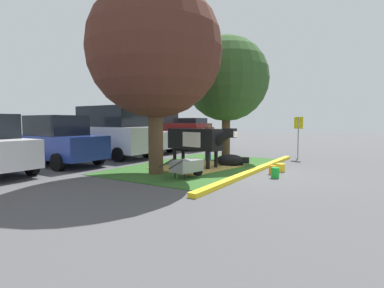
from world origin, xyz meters
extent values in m
plane|color=#4C4C4F|center=(0.00, 0.00, 0.00)|extent=(80.00, 80.00, 0.00)
cube|color=#2D5B23|center=(0.48, 2.17, 0.01)|extent=(7.50, 4.52, 0.02)
cube|color=yellow|center=(0.48, -0.24, 0.06)|extent=(8.70, 0.24, 0.12)
cube|color=tan|center=(0.16, 1.97, 0.03)|extent=(3.59, 2.96, 0.04)
cylinder|color=#4C3823|center=(-1.81, 2.48, 1.28)|extent=(0.50, 0.50, 2.56)
sphere|color=#4C281E|center=(-1.81, 2.48, 4.12)|extent=(4.45, 4.45, 4.45)
cylinder|color=#4C3823|center=(2.78, 2.07, 1.19)|extent=(0.38, 0.38, 2.37)
sphere|color=#2D5123|center=(2.78, 2.07, 3.71)|extent=(3.83, 3.83, 3.83)
cube|color=black|center=(0.19, 2.17, 1.10)|extent=(1.09, 2.39, 0.80)
cube|color=white|center=(0.17, 2.03, 1.10)|extent=(0.87, 1.01, 0.56)
cylinder|color=black|center=(-0.04, 0.86, 1.20)|extent=(0.43, 0.68, 0.58)
cube|color=black|center=(-0.10, 0.55, 1.38)|extent=(0.33, 0.48, 0.32)
cube|color=white|center=(-0.13, 0.35, 1.34)|extent=(0.22, 0.15, 0.20)
cylinder|color=black|center=(0.28, 1.28, 0.35)|extent=(0.14, 0.14, 0.70)
cylinder|color=black|center=(-0.20, 1.37, 0.35)|extent=(0.14, 0.14, 0.70)
cylinder|color=black|center=(0.59, 2.98, 0.35)|extent=(0.14, 0.14, 0.70)
cylinder|color=black|center=(0.10, 3.07, 0.35)|extent=(0.14, 0.14, 0.70)
cylinder|color=black|center=(0.40, 3.35, 0.85)|extent=(0.06, 0.06, 0.70)
ellipsoid|color=black|center=(1.06, 1.06, 0.24)|extent=(0.88, 1.20, 0.48)
cube|color=black|center=(1.30, 0.51, 0.26)|extent=(0.30, 0.34, 0.22)
cube|color=silver|center=(1.35, 0.40, 0.26)|extent=(0.12, 0.10, 0.16)
cylinder|color=black|center=(1.36, 0.81, 0.06)|extent=(0.23, 0.36, 0.10)
cylinder|color=#23478C|center=(1.88, 2.51, 0.43)|extent=(0.26, 0.26, 0.87)
cylinder|color=#9E7F5B|center=(1.88, 2.51, 1.16)|extent=(0.34, 0.34, 0.60)
sphere|color=#8C664C|center=(1.88, 2.51, 1.58)|extent=(0.23, 0.23, 0.23)
cylinder|color=#9E7F5B|center=(1.91, 2.29, 1.19)|extent=(0.09, 0.09, 0.57)
cylinder|color=#9E7F5B|center=(1.85, 2.73, 1.19)|extent=(0.09, 0.09, 0.57)
cube|color=gray|center=(-1.89, 1.18, 0.40)|extent=(1.02, 0.79, 0.36)
cylinder|color=black|center=(-1.40, 1.06, 0.18)|extent=(0.37, 0.18, 0.36)
cylinder|color=black|center=(-2.13, 1.46, 0.12)|extent=(0.04, 0.04, 0.24)
cylinder|color=black|center=(-2.23, 1.04, 0.12)|extent=(0.04, 0.04, 0.24)
cylinder|color=black|center=(-2.47, 1.55, 0.52)|extent=(0.53, 0.16, 0.23)
cylinder|color=black|center=(-2.57, 1.12, 0.52)|extent=(0.53, 0.16, 0.23)
cylinder|color=#99999E|center=(5.03, -0.66, 0.98)|extent=(0.06, 0.06, 1.96)
cube|color=yellow|center=(5.03, -0.66, 1.71)|extent=(0.16, 0.43, 0.56)
cylinder|color=green|center=(-0.35, -1.15, 0.16)|extent=(0.26, 0.26, 0.32)
torus|color=green|center=(-0.35, -1.15, 0.32)|extent=(0.28, 0.28, 0.02)
cylinder|color=orange|center=(0.26, -0.89, 0.14)|extent=(0.26, 0.26, 0.28)
torus|color=orange|center=(0.26, -0.89, 0.28)|extent=(0.28, 0.28, 0.02)
cylinder|color=yellow|center=(0.91, -0.98, 0.14)|extent=(0.31, 0.31, 0.28)
torus|color=yellow|center=(0.91, -0.98, 0.28)|extent=(0.34, 0.34, 0.02)
cylinder|color=black|center=(-4.21, 5.77, 0.32)|extent=(0.23, 0.64, 0.64)
cube|color=navy|center=(-2.32, 7.25, 0.77)|extent=(1.86, 4.43, 0.90)
cube|color=black|center=(-2.32, 7.25, 1.62)|extent=(1.62, 2.22, 0.80)
cylinder|color=black|center=(-3.20, 8.69, 0.32)|extent=(0.23, 0.64, 0.64)
cylinder|color=black|center=(-1.40, 8.66, 0.32)|extent=(0.23, 0.64, 0.64)
cylinder|color=black|center=(-3.24, 5.83, 0.32)|extent=(0.23, 0.64, 0.64)
cylinder|color=black|center=(-1.44, 5.80, 0.32)|extent=(0.23, 0.64, 0.64)
cube|color=silver|center=(0.63, 7.27, 0.92)|extent=(1.97, 4.63, 1.20)
cube|color=black|center=(0.63, 7.27, 2.02)|extent=(1.72, 3.22, 1.00)
cylinder|color=black|center=(-0.30, 8.78, 0.32)|extent=(0.23, 0.64, 0.64)
cylinder|color=black|center=(1.60, 8.75, 0.32)|extent=(0.23, 0.64, 0.64)
cylinder|color=black|center=(-0.35, 5.79, 0.32)|extent=(0.23, 0.64, 0.64)
cylinder|color=black|center=(1.55, 5.76, 0.32)|extent=(0.23, 0.64, 0.64)
cube|color=silver|center=(3.17, 7.64, 0.77)|extent=(1.86, 4.43, 0.90)
cube|color=black|center=(3.17, 7.64, 1.62)|extent=(1.62, 2.22, 0.80)
cylinder|color=black|center=(2.29, 9.08, 0.32)|extent=(0.23, 0.64, 0.64)
cylinder|color=black|center=(4.09, 9.05, 0.32)|extent=(0.23, 0.64, 0.64)
cylinder|color=black|center=(2.25, 6.22, 0.32)|extent=(0.23, 0.64, 0.64)
cylinder|color=black|center=(4.05, 6.19, 0.32)|extent=(0.23, 0.64, 0.64)
cube|color=maroon|center=(6.03, 7.60, 0.87)|extent=(2.08, 5.43, 1.10)
cube|color=black|center=(6.04, 8.55, 1.92)|extent=(1.87, 1.83, 1.00)
cube|color=maroon|center=(6.01, 6.39, 1.54)|extent=(1.94, 2.73, 0.24)
cylinder|color=black|center=(5.06, 9.37, 0.32)|extent=(0.23, 0.64, 0.64)
cylinder|color=black|center=(7.06, 9.34, 0.32)|extent=(0.23, 0.64, 0.64)
cylinder|color=black|center=(5.00, 5.86, 0.32)|extent=(0.23, 0.64, 0.64)
cylinder|color=black|center=(7.00, 5.83, 0.32)|extent=(0.23, 0.64, 0.64)
cube|color=silver|center=(8.45, 7.75, 0.77)|extent=(1.86, 4.43, 0.90)
cube|color=black|center=(8.45, 7.75, 1.62)|extent=(1.62, 2.22, 0.80)
cylinder|color=black|center=(7.57, 9.19, 0.32)|extent=(0.23, 0.64, 0.64)
cylinder|color=black|center=(9.37, 9.17, 0.32)|extent=(0.23, 0.64, 0.64)
cylinder|color=black|center=(7.53, 6.33, 0.32)|extent=(0.23, 0.64, 0.64)
cylinder|color=black|center=(9.33, 6.31, 0.32)|extent=(0.23, 0.64, 0.64)
camera|label=1|loc=(-9.52, -3.80, 1.78)|focal=27.48mm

